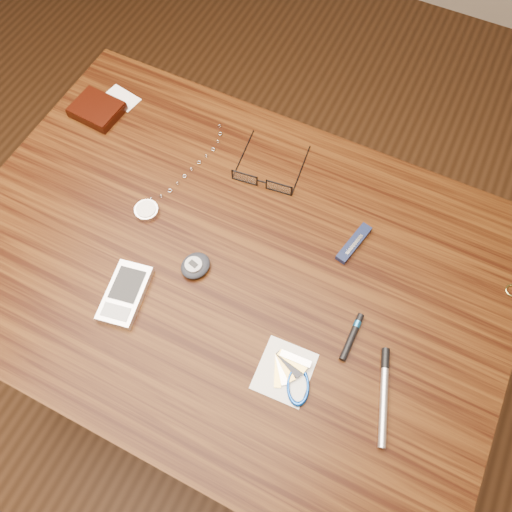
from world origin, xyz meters
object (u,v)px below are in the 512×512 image
at_px(notepad_keys, 291,377).
at_px(silver_pen, 384,388).
at_px(desk, 232,284).
at_px(eyeglasses, 263,180).
at_px(pedometer, 195,266).
at_px(pocket_watch, 149,208).
at_px(pda_phone, 125,294).
at_px(wallet_and_card, 97,109).
at_px(pocket_knife, 354,243).

bearing_deg(notepad_keys, silver_pen, 19.12).
xyz_separation_m(desk, eyeglasses, (-0.02, 0.18, 0.11)).
height_order(notepad_keys, silver_pen, same).
bearing_deg(pedometer, pocket_watch, 153.94).
bearing_deg(silver_pen, notepad_keys, -160.88).
bearing_deg(pocket_watch, desk, -9.09).
distance_m(pocket_watch, silver_pen, 0.52).
bearing_deg(pedometer, pda_phone, -129.67).
relative_size(wallet_and_card, pocket_knife, 1.39).
relative_size(eyeglasses, pocket_watch, 0.52).
height_order(pedometer, silver_pen, pedometer).
bearing_deg(silver_pen, pocket_watch, 166.61).
bearing_deg(desk, pedometer, -140.90).
bearing_deg(wallet_and_card, pocket_watch, -35.26).
bearing_deg(notepad_keys, pedometer, 156.37).
bearing_deg(pedometer, silver_pen, -8.24).
bearing_deg(pocket_knife, wallet_and_card, 174.57).
height_order(desk, wallet_and_card, wallet_and_card).
bearing_deg(eyeglasses, pda_phone, -109.35).
relative_size(pocket_watch, silver_pen, 1.77).
height_order(wallet_and_card, eyeglasses, eyeglasses).
bearing_deg(pda_phone, pocket_watch, 108.45).
height_order(wallet_and_card, pda_phone, wallet_and_card).
distance_m(eyeglasses, notepad_keys, 0.38).
distance_m(pda_phone, pedometer, 0.13).
xyz_separation_m(pda_phone, pedometer, (0.08, 0.10, 0.00)).
distance_m(eyeglasses, pedometer, 0.22).
bearing_deg(notepad_keys, eyeglasses, 122.87).
bearing_deg(pocket_knife, pda_phone, -139.83).
bearing_deg(pda_phone, pedometer, 50.33).
distance_m(desk, pedometer, 0.13).
bearing_deg(wallet_and_card, pda_phone, -49.41).
distance_m(eyeglasses, pocket_knife, 0.21).
relative_size(pocket_knife, silver_pen, 0.61).
height_order(eyeglasses, silver_pen, eyeglasses).
bearing_deg(pocket_watch, pedometer, -26.06).
bearing_deg(pocket_watch, notepad_keys, -24.54).
bearing_deg(pocket_knife, pocket_watch, -164.92).
bearing_deg(desk, pocket_watch, 170.91).
bearing_deg(pedometer, eyeglasses, 82.58).
relative_size(wallet_and_card, silver_pen, 0.84).
height_order(desk, notepad_keys, notepad_keys).
bearing_deg(pedometer, wallet_and_card, 148.06).
xyz_separation_m(wallet_and_card, pda_phone, (0.28, -0.32, -0.00)).
xyz_separation_m(wallet_and_card, notepad_keys, (0.59, -0.33, -0.01)).
relative_size(notepad_keys, pocket_knife, 1.18).
distance_m(pedometer, silver_pen, 0.38).
xyz_separation_m(pocket_watch, silver_pen, (0.51, -0.12, 0.00)).
bearing_deg(notepad_keys, pda_phone, 179.56).
height_order(wallet_and_card, pedometer, pedometer).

